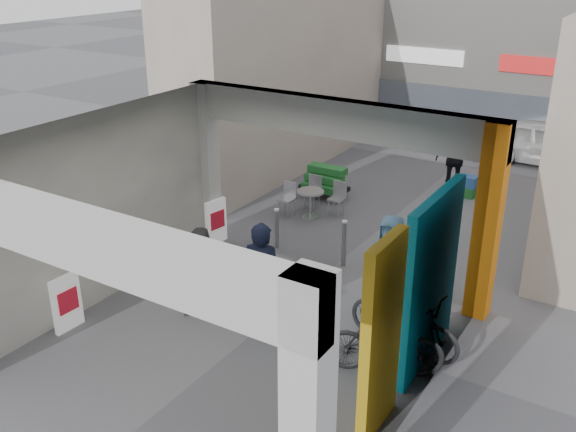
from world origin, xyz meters
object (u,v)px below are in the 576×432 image
Objects in this scene: cafe_set at (312,202)px; man_crates at (455,159)px; bicycle_front at (404,321)px; white_van at (549,143)px; man_with_dog at (262,277)px; man_elderly at (390,262)px; produce_stand at (324,186)px; bicycle_rear at (384,343)px; man_back_turned at (204,275)px; border_collie at (298,307)px.

cafe_set is 0.79× the size of man_crates.
white_van reaches higher than bicycle_front.
man_with_dog reaches higher than man_elderly.
man_crates is 7.77m from bicycle_front.
man_with_dog reaches higher than cafe_set.
man_crates is 4.00m from white_van.
cafe_set is 0.35× the size of white_van.
produce_stand is 0.63× the size of man_with_dog.
cafe_set is at bearing -86.66° from man_with_dog.
produce_stand is at bearing -87.92° from man_with_dog.
bicycle_rear is (4.39, -6.10, 0.23)m from produce_stand.
man_crates is at bearing 156.57° from white_van.
bicycle_rear is at bearing -54.94° from produce_stand.
bicycle_front is at bearing 82.58° from man_crates.
cafe_set is 5.24m from man_back_turned.
man_with_dog is 2.43m from bicycle_front.
white_van is (4.06, 7.02, 0.37)m from cafe_set.
man_with_dog reaches higher than white_van.
man_elderly is at bearing 78.27° from man_crates.
bicycle_front is (4.12, -4.19, 0.22)m from cafe_set.
man_back_turned is 0.44× the size of white_van.
man_elderly is at bearing -0.04° from bicycle_rear.
produce_stand is 0.67× the size of bicycle_rear.
man_with_dog reaches higher than man_back_turned.
bicycle_rear reaches higher than border_collie.
cafe_set is at bearing 17.84° from bicycle_rear.
man_crates reaches higher than bicycle_rear.
produce_stand is at bearing 103.67° from cafe_set.
cafe_set is at bearing 150.97° from white_van.
man_with_dog is at bearing -122.48° from border_collie.
white_van is at bearing 57.38° from man_back_turned.
man_crates reaches higher than man_back_turned.
bicycle_rear is at bearing -178.71° from white_van.
man_elderly is 2.07m from bicycle_rear.
cafe_set is at bearing 136.70° from man_elderly.
border_collie is 1.90m from bicycle_front.
man_back_turned reaches higher than bicycle_front.
cafe_set is 0.81× the size of man_back_turned.
bicycle_rear is 12.00m from white_van.
man_elderly is (3.36, -3.09, 0.59)m from cafe_set.
man_with_dog is at bearing 113.95° from bicycle_front.
man_elderly is at bearing 21.35° from man_back_turned.
produce_stand is 3.55m from man_crates.
cafe_set is 1.12× the size of produce_stand.
bicycle_front is (3.29, 0.96, -0.33)m from man_back_turned.
man_with_dog is at bearing -69.38° from cafe_set.
border_collie is 0.34× the size of bicycle_front.
man_elderly is at bearing -49.85° from produce_stand.
man_elderly is 0.90× the size of bicycle_front.
man_back_turned is 0.86× the size of bicycle_front.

